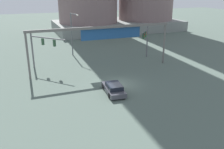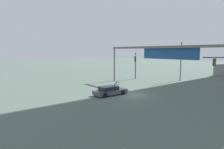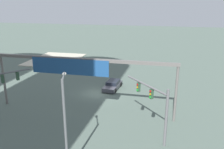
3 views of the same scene
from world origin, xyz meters
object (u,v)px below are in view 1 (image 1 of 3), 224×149
object	(u,v)px
traffic_signal_near_corner	(40,45)
streetlamp_curved_arm	(72,31)
traffic_signal_opposite_side	(146,37)
sedan_car_approaching	(114,89)

from	to	relation	value
traffic_signal_near_corner	streetlamp_curved_arm	bearing A→B (deg)	93.62
traffic_signal_opposite_side	streetlamp_curved_arm	world-z (taller)	streetlamp_curved_arm
traffic_signal_near_corner	traffic_signal_opposite_side	bearing A→B (deg)	46.48
traffic_signal_near_corner	streetlamp_curved_arm	world-z (taller)	streetlamp_curved_arm
traffic_signal_near_corner	sedan_car_approaching	xyz separation A→B (m)	(6.73, -12.13, -3.18)
traffic_signal_opposite_side	streetlamp_curved_arm	size ratio (longest dim) A/B	0.73
traffic_signal_near_corner	traffic_signal_opposite_side	xyz separation A→B (m)	(17.12, -0.62, 0.04)
streetlamp_curved_arm	sedan_car_approaching	bearing A→B (deg)	-18.11
traffic_signal_opposite_side	sedan_car_approaching	bearing A→B (deg)	-2.26
traffic_signal_near_corner	streetlamp_curved_arm	xyz separation A→B (m)	(6.19, 6.21, 0.66)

